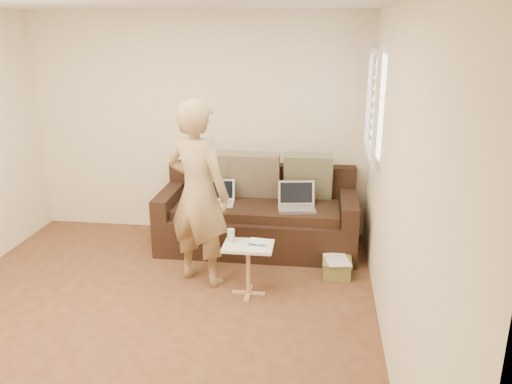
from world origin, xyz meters
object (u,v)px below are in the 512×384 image
(laptop_silver, at_px, (297,210))
(laptop_white, at_px, (218,204))
(sofa, at_px, (258,212))
(striped_box, at_px, (337,268))
(person, at_px, (198,194))
(drinking_glass, at_px, (231,235))
(side_table, at_px, (248,270))

(laptop_silver, xyz_separation_m, laptop_white, (-0.89, 0.08, 0.00))
(sofa, xyz_separation_m, striped_box, (0.89, -0.63, -0.33))
(sofa, bearing_deg, laptop_silver, -18.53)
(person, xyz_separation_m, drinking_glass, (0.34, -0.16, -0.34))
(laptop_silver, bearing_deg, side_table, -121.48)
(side_table, bearing_deg, laptop_silver, 67.27)
(person, bearing_deg, laptop_silver, -119.07)
(laptop_silver, height_order, laptop_white, laptop_silver)
(drinking_glass, relative_size, striped_box, 0.41)
(person, bearing_deg, side_table, 178.72)
(person, bearing_deg, drinking_glass, 177.12)
(laptop_white, xyz_separation_m, striped_box, (1.33, -0.56, -0.43))
(side_table, bearing_deg, striped_box, 29.69)
(person, bearing_deg, sofa, -95.36)
(sofa, height_order, laptop_white, sofa)
(laptop_silver, distance_m, person, 1.23)
(sofa, height_order, side_table, sofa)
(laptop_white, bearing_deg, striped_box, -27.29)
(laptop_white, bearing_deg, laptop_silver, -9.68)
(laptop_silver, bearing_deg, person, -149.62)
(drinking_glass, distance_m, striped_box, 1.19)
(drinking_glass, bearing_deg, laptop_white, 108.30)
(laptop_white, relative_size, striped_box, 1.21)
(laptop_white, height_order, striped_box, laptop_white)
(person, distance_m, side_table, 0.86)
(side_table, bearing_deg, sofa, 92.66)
(sofa, distance_m, drinking_glass, 1.06)
(laptop_silver, height_order, person, person)
(laptop_silver, bearing_deg, sofa, 152.72)
(sofa, relative_size, striped_box, 7.59)
(laptop_silver, height_order, drinking_glass, laptop_silver)
(laptop_white, height_order, side_table, laptop_white)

